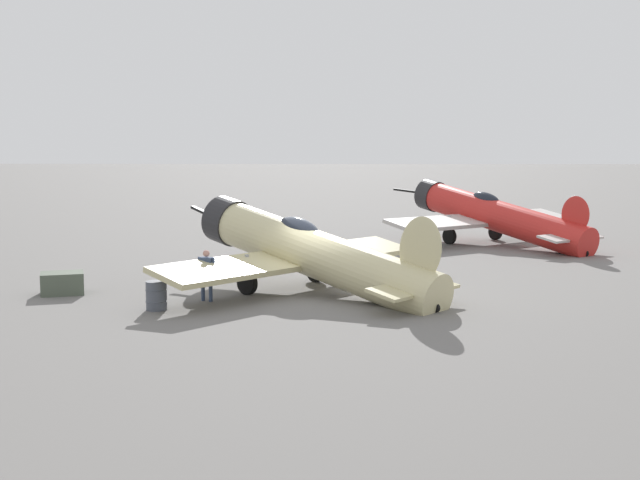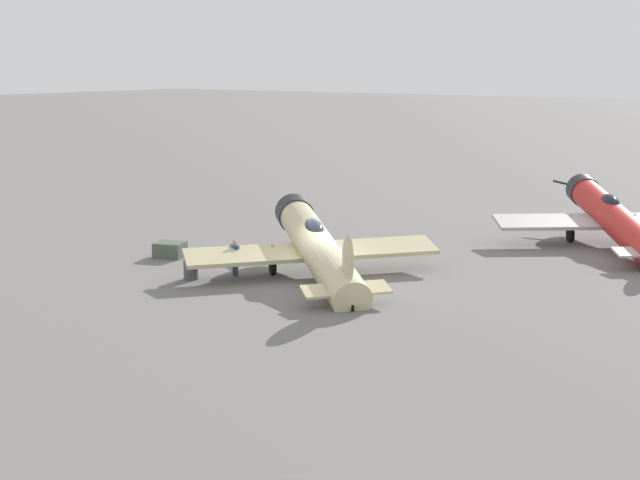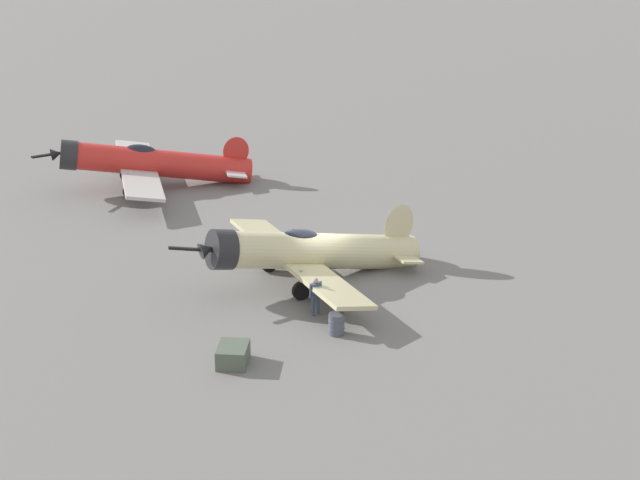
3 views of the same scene
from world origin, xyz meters
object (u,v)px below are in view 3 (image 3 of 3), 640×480
object	(u,v)px
fuel_drum	(336,324)
ground_crew_mechanic	(316,293)
airplane_mid_apron	(151,163)
equipment_crate	(233,355)
airplane_foreground	(310,251)

from	to	relation	value
fuel_drum	ground_crew_mechanic	bearing A→B (deg)	138.26
airplane_mid_apron	fuel_drum	bearing A→B (deg)	104.91
fuel_drum	equipment_crate	bearing A→B (deg)	-124.48
airplane_foreground	fuel_drum	size ratio (longest dim) A/B	11.17
equipment_crate	airplane_mid_apron	bearing A→B (deg)	130.22
airplane_foreground	equipment_crate	world-z (taller)	airplane_foreground
airplane_mid_apron	equipment_crate	size ratio (longest dim) A/B	6.32
airplane_foreground	ground_crew_mechanic	size ratio (longest dim) A/B	5.95
equipment_crate	ground_crew_mechanic	bearing A→B (deg)	77.38
ground_crew_mechanic	equipment_crate	bearing A→B (deg)	-77.41
airplane_foreground	fuel_drum	bearing A→B (deg)	75.33
airplane_foreground	equipment_crate	bearing A→B (deg)	44.27
airplane_foreground	airplane_mid_apron	size ratio (longest dim) A/B	0.94
equipment_crate	fuel_drum	distance (m)	4.50
ground_crew_mechanic	fuel_drum	bearing A→B (deg)	-16.53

